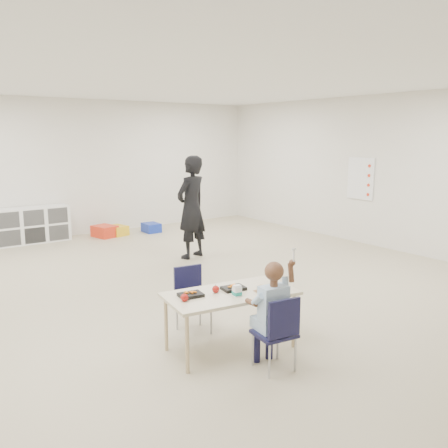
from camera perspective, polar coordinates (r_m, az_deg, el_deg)
room at (r=6.30m, az=-2.29°, el=4.56°), size 9.00×9.02×2.80m
table at (r=4.71m, az=0.79°, el=-11.50°), size 1.34×0.80×0.58m
chair_near at (r=4.34m, az=6.06°, el=-12.78°), size 0.38×0.36×0.69m
chair_far at (r=5.07m, az=-3.67°, el=-9.20°), size 0.38×0.36×0.69m
child at (r=4.26m, az=6.11°, el=-10.32°), size 0.52×0.52×1.09m
lunch_tray_near at (r=4.68m, az=1.15°, el=-7.73°), size 0.24×0.19×0.03m
lunch_tray_far at (r=4.50m, az=-4.03°, el=-8.52°), size 0.24×0.19×0.03m
milk_carton at (r=4.50m, az=1.57°, el=-8.03°), size 0.08×0.08×0.10m
bread_roll at (r=4.63m, az=4.50°, el=-7.71°), size 0.09×0.09×0.07m
apple_near at (r=4.58m, az=-1.00°, el=-7.85°), size 0.07×0.07×0.07m
apple_far at (r=4.37m, az=-4.78°, el=-8.81°), size 0.07×0.07×0.07m
cubby_shelf at (r=9.92m, az=-22.11°, el=-0.12°), size 1.40×0.40×0.70m
rules_poster at (r=9.49m, az=16.11°, el=5.29°), size 0.02×0.60×0.80m
adult at (r=8.01m, az=-3.95°, el=2.02°), size 0.73×0.60×1.74m
bin_red at (r=10.08m, az=-14.16°, el=-0.85°), size 0.48×0.55×0.23m
bin_yellow at (r=10.18m, az=-12.72°, el=-0.76°), size 0.41×0.47×0.20m
bin_blue at (r=10.37m, az=-8.74°, el=-0.43°), size 0.31×0.40×0.19m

